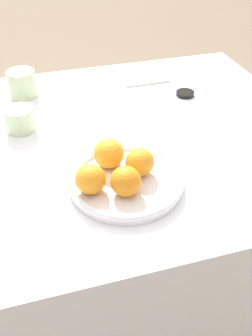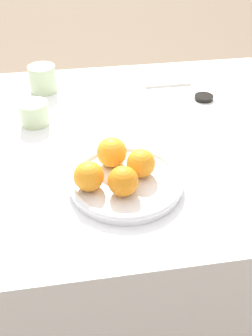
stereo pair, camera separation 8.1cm
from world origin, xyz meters
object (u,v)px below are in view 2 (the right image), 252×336
Objects in this scene: orange_0 at (123,181)px; soy_dish at (204,97)px; fruit_platter at (126,182)px; orange_3 at (89,176)px; orange_1 at (141,163)px; napkin at (164,78)px; cup_1 at (34,113)px; cup_0 at (43,79)px; orange_2 at (112,152)px.

orange_0 is 0.51m from soy_dish.
fruit_platter reaches higher than soy_dish.
fruit_platter is 0.09m from orange_3.
fruit_platter is 3.99× the size of orange_1.
cup_1 is at bearing -151.60° from napkin.
orange_3 is at bearing 158.22° from orange_0.
orange_3 is 0.76× the size of cup_0.
orange_3 is 1.13× the size of soy_dish.
soy_dish is at bearing 7.11° from cup_1.
orange_2 is at bearing -70.59° from cup_0.
orange_1 is 1.12× the size of soy_dish.
cup_0 is at bearing 113.48° from orange_1.
soy_dish is at bearing -62.36° from napkin.
orange_0 is 0.76× the size of cup_0.
orange_1 is 0.75× the size of cup_0.
orange_3 reaches higher than napkin.
orange_2 is 0.81× the size of cup_0.
fruit_platter is 1.67× the size of napkin.
cup_1 is 0.49m from soy_dish.
cup_0 is at bearing 106.91° from orange_0.
cup_1 is at bearing -96.47° from cup_0.
orange_0 is 0.42× the size of napkin.
orange_3 is at bearing -166.41° from orange_1.
orange_2 reaches higher than cup_1.
napkin is (0.21, 0.52, -0.01)m from fruit_platter.
cup_0 reaches higher than soy_dish.
cup_1 is 1.37× the size of soy_dish.
orange_1 is at bearing 49.11° from orange_0.
orange_1 is 0.53m from cup_0.
soy_dish is (0.37, 0.38, -0.04)m from orange_3.
orange_1 is 0.81× the size of cup_1.
orange_0 is at bearing -84.64° from orange_2.
fruit_platter is 4.45× the size of soy_dish.
orange_0 is 0.10m from orange_2.
orange_3 reaches higher than cup_0.
orange_0 is 0.61m from napkin.
orange_0 is 0.82× the size of cup_1.
cup_0 is at bearing 109.41° from orange_2.
fruit_platter is 3.68× the size of orange_2.
orange_0 reaches higher than cup_1.
fruit_platter is at bearing -159.56° from orange_1.
orange_1 is 0.37m from cup_1.
orange_0 is at bearing -130.89° from orange_1.
orange_2 is at bearing 95.36° from orange_0.
orange_0 is 0.93× the size of orange_2.
fruit_platter is at bearing 10.49° from orange_3.
orange_1 is 0.44m from soy_dish.
orange_1 is at bearing -39.72° from orange_2.
fruit_platter is 0.47m from soy_dish.
orange_0 and orange_3 have the same top height.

